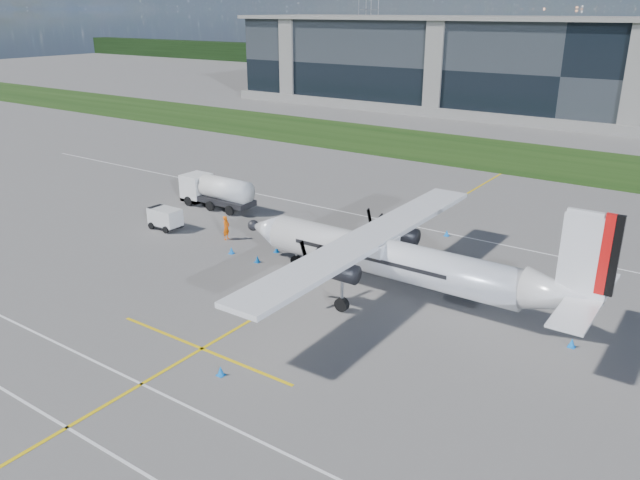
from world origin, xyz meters
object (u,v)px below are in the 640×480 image
at_px(fuel_tanker_truck, 213,191).
at_px(safety_cone_portwing, 221,371).
at_px(turboprop_aircraft, 401,240).
at_px(safety_cone_stbdwing, 447,233).
at_px(safety_cone_nose_stbd, 277,249).
at_px(ground_crew_person, 226,226).
at_px(baggage_tug, 165,219).
at_px(safety_cone_nose_port, 257,259).
at_px(safety_cone_fwd, 231,250).
at_px(pylon_west, 368,15).
at_px(safety_cone_tail, 572,343).

height_order(fuel_tanker_truck, safety_cone_portwing, fuel_tanker_truck).
relative_size(turboprop_aircraft, safety_cone_stbdwing, 49.45).
height_order(turboprop_aircraft, safety_cone_nose_stbd, turboprop_aircraft).
distance_m(ground_crew_person, safety_cone_portwing, 19.26).
distance_m(baggage_tug, safety_cone_nose_port, 10.83).
bearing_deg(turboprop_aircraft, safety_cone_nose_port, -175.38).
relative_size(fuel_tanker_truck, safety_cone_fwd, 15.34).
bearing_deg(safety_cone_nose_stbd, safety_cone_nose_port, -87.31).
bearing_deg(pylon_west, safety_cone_nose_port, -61.86).
distance_m(ground_crew_person, safety_cone_stbdwing, 17.18).
height_order(baggage_tug, safety_cone_stbdwing, baggage_tug).
bearing_deg(safety_cone_tail, pylon_west, 124.33).
distance_m(safety_cone_nose_stbd, safety_cone_nose_port, 2.28).
height_order(fuel_tanker_truck, safety_cone_fwd, fuel_tanker_truck).
height_order(pylon_west, safety_cone_stbdwing, pylon_west).
xyz_separation_m(ground_crew_person, safety_cone_nose_port, (4.98, -2.23, -0.83)).
bearing_deg(baggage_tug, safety_cone_stbdwing, 30.38).
bearing_deg(pylon_west, safety_cone_nose_stbd, -61.51).
height_order(turboprop_aircraft, fuel_tanker_truck, turboprop_aircraft).
xyz_separation_m(safety_cone_tail, safety_cone_nose_stbd, (-21.28, 1.80, 0.00)).
height_order(safety_cone_tail, safety_cone_stbdwing, same).
height_order(fuel_tanker_truck, baggage_tug, fuel_tanker_truck).
relative_size(fuel_tanker_truck, baggage_tug, 2.73).
relative_size(safety_cone_portwing, safety_cone_nose_port, 1.00).
bearing_deg(safety_cone_nose_port, safety_cone_fwd, 175.59).
bearing_deg(safety_cone_nose_stbd, safety_cone_tail, -4.85).
relative_size(safety_cone_nose_stbd, safety_cone_fwd, 1.00).
bearing_deg(safety_cone_tail, safety_cone_fwd, -179.34).
bearing_deg(ground_crew_person, safety_cone_tail, -104.82).
bearing_deg(safety_cone_nose_port, baggage_tug, 173.29).
height_order(safety_cone_stbdwing, safety_cone_nose_port, same).
xyz_separation_m(pylon_west, baggage_tug, (66.93, -143.95, -14.16)).
height_order(turboprop_aircraft, safety_cone_tail, turboprop_aircraft).
relative_size(pylon_west, safety_cone_nose_port, 60.00).
relative_size(ground_crew_person, safety_cone_nose_port, 4.30).
height_order(baggage_tug, safety_cone_fwd, baggage_tug).
height_order(ground_crew_person, safety_cone_portwing, ground_crew_person).
distance_m(baggage_tug, ground_crew_person, 5.85).
bearing_deg(safety_cone_nose_port, safety_cone_tail, 1.29).
relative_size(baggage_tug, safety_cone_fwd, 5.63).
distance_m(turboprop_aircraft, baggage_tug, 21.66).
distance_m(fuel_tanker_truck, safety_cone_fwd, 12.00).
bearing_deg(safety_cone_stbdwing, fuel_tanker_truck, -166.85).
height_order(pylon_west, safety_cone_tail, pylon_west).
bearing_deg(safety_cone_fwd, safety_cone_nose_port, -4.41).
bearing_deg(safety_cone_nose_port, turboprop_aircraft, 4.62).
bearing_deg(safety_cone_portwing, safety_cone_fwd, 130.64).
bearing_deg(ground_crew_person, fuel_tanker_truck, 39.51).
relative_size(pylon_west, safety_cone_tail, 60.00).
distance_m(pylon_west, fuel_tanker_truck, 152.93).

